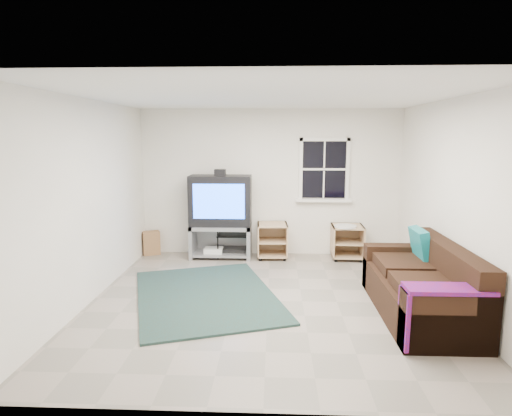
{
  "coord_description": "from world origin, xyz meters",
  "views": [
    {
      "loc": [
        0.07,
        -5.32,
        2.14
      ],
      "look_at": [
        -0.17,
        0.4,
        1.17
      ],
      "focal_mm": 30.0,
      "sensor_mm": 36.0,
      "label": 1
    }
  ],
  "objects_px": {
    "side_table_left": "(272,239)",
    "side_table_right": "(347,239)",
    "av_rack": "(234,229)",
    "sofa": "(422,288)",
    "tv_unit": "(221,210)"
  },
  "relations": [
    {
      "from": "side_table_left",
      "to": "side_table_right",
      "type": "xyz_separation_m",
      "value": [
        1.31,
        -0.02,
        0.02
      ]
    },
    {
      "from": "av_rack",
      "to": "side_table_right",
      "type": "distance_m",
      "value": 2.0
    },
    {
      "from": "sofa",
      "to": "side_table_left",
      "type": "bearing_deg",
      "value": 127.02
    },
    {
      "from": "av_rack",
      "to": "side_table_left",
      "type": "height_order",
      "value": "av_rack"
    },
    {
      "from": "tv_unit",
      "to": "side_table_right",
      "type": "distance_m",
      "value": 2.27
    },
    {
      "from": "av_rack",
      "to": "side_table_right",
      "type": "bearing_deg",
      "value": -0.96
    },
    {
      "from": "tv_unit",
      "to": "side_table_left",
      "type": "height_order",
      "value": "tv_unit"
    },
    {
      "from": "side_table_left",
      "to": "side_table_right",
      "type": "relative_size",
      "value": 0.99
    },
    {
      "from": "side_table_right",
      "to": "sofa",
      "type": "height_order",
      "value": "sofa"
    },
    {
      "from": "av_rack",
      "to": "side_table_right",
      "type": "relative_size",
      "value": 1.84
    },
    {
      "from": "tv_unit",
      "to": "av_rack",
      "type": "xyz_separation_m",
      "value": [
        0.22,
        0.06,
        -0.37
      ]
    },
    {
      "from": "tv_unit",
      "to": "sofa",
      "type": "relative_size",
      "value": 0.76
    },
    {
      "from": "side_table_left",
      "to": "sofa",
      "type": "bearing_deg",
      "value": -52.98
    },
    {
      "from": "side_table_left",
      "to": "sofa",
      "type": "height_order",
      "value": "sofa"
    },
    {
      "from": "side_table_right",
      "to": "side_table_left",
      "type": "bearing_deg",
      "value": 179.03
    }
  ]
}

